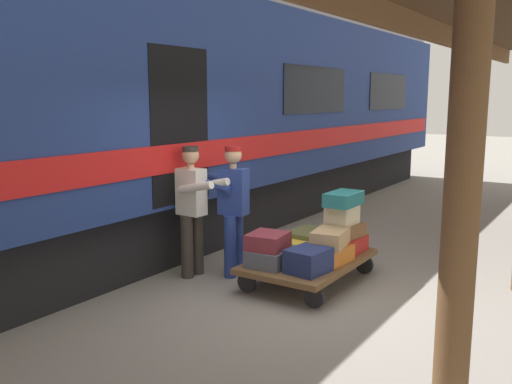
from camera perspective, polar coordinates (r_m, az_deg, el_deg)
name	(u,v)px	position (r m, az deg, el deg)	size (l,w,h in m)	color
ground_plane	(317,302)	(6.48, 6.37, -11.24)	(60.00, 60.00, 0.00)	gray
train_car	(101,115)	(8.25, -15.77, 7.65)	(3.03, 21.52, 4.00)	navy
luggage_cart	(309,262)	(7.02, 5.49, -7.21)	(1.15, 1.80, 0.32)	brown
suitcase_orange_carryall	(327,254)	(6.87, 7.40, -6.35)	(0.49, 0.53, 0.20)	#CC6B23
suitcase_red_plastic	(344,244)	(7.30, 9.12, -5.39)	(0.43, 0.62, 0.21)	#AD231E
suitcase_navy_fabric	(308,260)	(6.43, 5.44, -7.07)	(0.40, 0.48, 0.28)	navy
suitcase_slate_roller	(271,257)	(6.69, 1.55, -6.70)	(0.45, 0.58, 0.20)	#4C515B
suitcase_yellow_case	(291,249)	(7.10, 3.68, -5.91)	(0.48, 0.58, 0.16)	gold
suitcase_olive_duffel	(309,239)	(7.52, 5.56, -4.83)	(0.49, 0.62, 0.22)	brown
suitcase_brown_leather	(343,231)	(7.23, 9.05, -3.99)	(0.38, 0.56, 0.17)	brown
suitcase_burgundy_valise	(268,241)	(6.62, 1.24, -5.09)	(0.43, 0.47, 0.19)	maroon
suitcase_cream_canvas	(342,214)	(7.18, 8.92, -2.32)	(0.32, 0.40, 0.26)	beige
suitcase_teal_softside	(344,199)	(7.10, 9.06, -0.70)	(0.34, 0.56, 0.17)	#1E666B
suitcase_tan_vintage	(330,238)	(6.80, 7.70, -4.75)	(0.37, 0.52, 0.21)	tan
porter_in_overalls	(232,206)	(7.13, -2.50, -1.47)	(0.70, 0.49, 1.70)	navy
porter_by_door	(193,207)	(7.13, -6.59, -1.53)	(0.67, 0.44, 1.70)	#332D28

